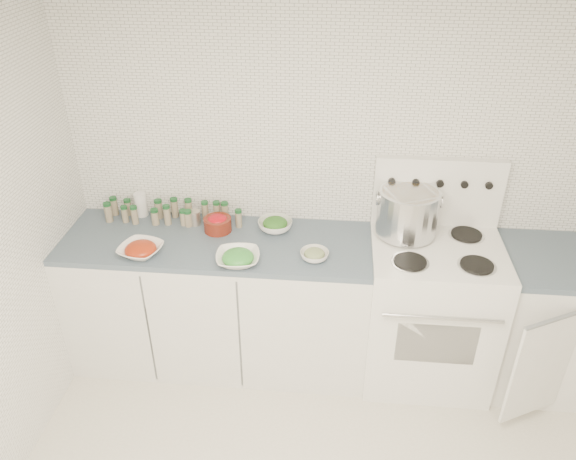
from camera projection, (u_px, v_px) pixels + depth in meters
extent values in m
cube|color=white|center=(358.00, 170.00, 3.37)|extent=(3.50, 0.02, 2.50)
cube|color=white|center=(221.00, 302.00, 3.59)|extent=(1.85, 0.62, 0.86)
cube|color=#425564|center=(216.00, 243.00, 3.35)|extent=(1.85, 0.62, 0.03)
cube|color=white|center=(428.00, 313.00, 3.45)|extent=(0.76, 0.65, 0.92)
cube|color=black|center=(436.00, 344.00, 3.16)|extent=(0.45, 0.01, 0.28)
cylinder|color=silver|center=(443.00, 318.00, 3.01)|extent=(0.65, 0.02, 0.02)
cube|color=white|center=(439.00, 250.00, 3.21)|extent=(0.76, 0.65, 0.01)
cube|color=white|center=(437.00, 192.00, 3.35)|extent=(0.76, 0.06, 0.43)
cylinder|color=silver|center=(410.00, 262.00, 3.09)|extent=(0.21, 0.21, 0.01)
cylinder|color=black|center=(410.00, 261.00, 3.08)|extent=(0.18, 0.18, 0.01)
cylinder|color=silver|center=(477.00, 266.00, 3.06)|extent=(0.21, 0.21, 0.01)
cylinder|color=black|center=(477.00, 265.00, 3.05)|extent=(0.18, 0.18, 0.01)
cylinder|color=silver|center=(405.00, 232.00, 3.36)|extent=(0.21, 0.21, 0.01)
cylinder|color=black|center=(405.00, 231.00, 3.36)|extent=(0.18, 0.18, 0.01)
cylinder|color=silver|center=(466.00, 235.00, 3.33)|extent=(0.21, 0.21, 0.01)
cylinder|color=black|center=(467.00, 234.00, 3.33)|extent=(0.18, 0.18, 0.01)
cylinder|color=black|center=(392.00, 181.00, 3.31)|extent=(0.04, 0.02, 0.04)
cylinder|color=black|center=(416.00, 182.00, 3.29)|extent=(0.04, 0.02, 0.04)
cylinder|color=black|center=(440.00, 183.00, 3.28)|extent=(0.04, 0.02, 0.04)
cylinder|color=black|center=(464.00, 184.00, 3.27)|extent=(0.04, 0.02, 0.04)
cylinder|color=black|center=(489.00, 185.00, 3.26)|extent=(0.04, 0.02, 0.04)
cube|color=white|center=(565.00, 323.00, 3.41)|extent=(0.89, 0.62, 0.86)
cube|color=white|center=(540.00, 368.00, 3.09)|extent=(0.36, 0.20, 0.70)
cylinder|color=silver|center=(408.00, 212.00, 3.27)|extent=(0.36, 0.36, 0.27)
cylinder|color=orange|center=(410.00, 193.00, 3.21)|extent=(0.32, 0.32, 0.03)
torus|color=silver|center=(377.00, 198.00, 3.24)|extent=(0.01, 0.09, 0.09)
torus|color=silver|center=(441.00, 201.00, 3.21)|extent=(0.01, 0.09, 0.09)
imported|color=white|center=(141.00, 250.00, 3.20)|extent=(0.29, 0.29, 0.06)
ellipsoid|color=#B5290F|center=(140.00, 249.00, 3.19)|extent=(0.17, 0.17, 0.08)
imported|color=white|center=(238.00, 258.00, 3.13)|extent=(0.27, 0.27, 0.06)
ellipsoid|color=#2B832F|center=(238.00, 257.00, 3.12)|extent=(0.18, 0.18, 0.08)
imported|color=white|center=(275.00, 225.00, 3.43)|extent=(0.22, 0.22, 0.07)
ellipsoid|color=#235B1A|center=(275.00, 223.00, 3.42)|extent=(0.15, 0.15, 0.07)
imported|color=white|center=(314.00, 255.00, 3.16)|extent=(0.18, 0.18, 0.05)
ellipsoid|color=#335321|center=(315.00, 253.00, 3.16)|extent=(0.12, 0.12, 0.05)
cylinder|color=maroon|center=(218.00, 224.00, 3.42)|extent=(0.17, 0.17, 0.08)
ellipsoid|color=red|center=(217.00, 220.00, 3.41)|extent=(0.12, 0.12, 0.06)
cylinder|color=white|center=(141.00, 204.00, 3.57)|extent=(0.09, 0.09, 0.16)
cylinder|color=#AEA193|center=(195.00, 218.00, 3.49)|extent=(0.09, 0.09, 0.09)
cylinder|color=gray|center=(114.00, 207.00, 3.59)|extent=(0.04, 0.04, 0.11)
cylinder|color=#154C22|center=(113.00, 199.00, 3.56)|extent=(0.05, 0.05, 0.02)
cylinder|color=gray|center=(128.00, 208.00, 3.59)|extent=(0.04, 0.04, 0.09)
cylinder|color=#154C22|center=(127.00, 201.00, 3.56)|extent=(0.04, 0.04, 0.02)
cylinder|color=gray|center=(159.00, 210.00, 3.55)|extent=(0.05, 0.05, 0.11)
cylinder|color=#154C22|center=(158.00, 201.00, 3.52)|extent=(0.05, 0.05, 0.02)
cylinder|color=gray|center=(175.00, 209.00, 3.56)|extent=(0.04, 0.04, 0.11)
cylinder|color=#154C22|center=(174.00, 200.00, 3.53)|extent=(0.05, 0.05, 0.02)
cylinder|color=gray|center=(189.00, 210.00, 3.54)|extent=(0.04, 0.04, 0.12)
cylinder|color=#154C22|center=(188.00, 200.00, 3.51)|extent=(0.05, 0.05, 0.02)
cylinder|color=gray|center=(205.00, 211.00, 3.54)|extent=(0.04, 0.04, 0.11)
cylinder|color=#154C22|center=(205.00, 203.00, 3.51)|extent=(0.04, 0.04, 0.02)
cylinder|color=gray|center=(217.00, 211.00, 3.54)|extent=(0.04, 0.04, 0.10)
cylinder|color=#154C22|center=(216.00, 203.00, 3.51)|extent=(0.04, 0.04, 0.02)
cylinder|color=gray|center=(225.00, 212.00, 3.53)|extent=(0.04, 0.04, 0.11)
cylinder|color=#154C22|center=(224.00, 204.00, 3.50)|extent=(0.05, 0.05, 0.02)
cylinder|color=gray|center=(108.00, 213.00, 3.51)|extent=(0.05, 0.05, 0.11)
cylinder|color=#154C22|center=(107.00, 204.00, 3.48)|extent=(0.05, 0.05, 0.02)
cylinder|color=gray|center=(125.00, 215.00, 3.51)|extent=(0.04, 0.04, 0.09)
cylinder|color=#154C22|center=(124.00, 208.00, 3.48)|extent=(0.04, 0.04, 0.02)
cylinder|color=gray|center=(135.00, 216.00, 3.49)|extent=(0.04, 0.04, 0.10)
cylinder|color=#154C22|center=(133.00, 208.00, 3.46)|extent=(0.04, 0.04, 0.02)
cylinder|color=gray|center=(155.00, 218.00, 3.49)|extent=(0.05, 0.05, 0.09)
cylinder|color=#154C22|center=(154.00, 210.00, 3.46)|extent=(0.05, 0.05, 0.02)
cylinder|color=gray|center=(167.00, 216.00, 3.48)|extent=(0.04, 0.04, 0.11)
cylinder|color=#154C22|center=(166.00, 207.00, 3.45)|extent=(0.04, 0.04, 0.02)
cylinder|color=gray|center=(184.00, 219.00, 3.48)|extent=(0.04, 0.04, 0.09)
cylinder|color=#154C22|center=(183.00, 211.00, 3.45)|extent=(0.04, 0.04, 0.02)
cylinder|color=gray|center=(188.00, 219.00, 3.47)|extent=(0.05, 0.05, 0.09)
cylinder|color=#154C22|center=(187.00, 212.00, 3.44)|extent=(0.05, 0.05, 0.02)
cylinder|color=gray|center=(239.00, 220.00, 3.46)|extent=(0.04, 0.04, 0.10)
cylinder|color=#154C22|center=(238.00, 211.00, 3.43)|extent=(0.04, 0.04, 0.02)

